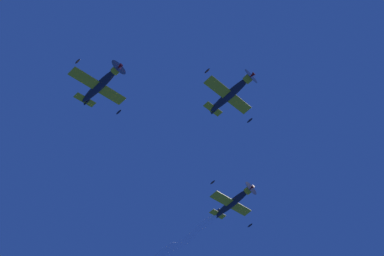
# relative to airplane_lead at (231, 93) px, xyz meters

# --- Properties ---
(airplane_lead) EXTENTS (9.25, 8.74, 3.94)m
(airplane_lead) POSITION_rel_airplane_lead_xyz_m (0.00, 0.00, 0.00)
(airplane_lead) COLOR #232328
(airplane_left_wingman) EXTENTS (9.27, 8.76, 3.97)m
(airplane_left_wingman) POSITION_rel_airplane_lead_xyz_m (14.41, 14.21, 1.17)
(airplane_left_wingman) COLOR #232328
(airplane_right_wingman) EXTENTS (9.15, 8.76, 4.10)m
(airplane_right_wingman) POSITION_rel_airplane_lead_xyz_m (-14.91, 11.58, 0.20)
(airplane_right_wingman) COLOR #232328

